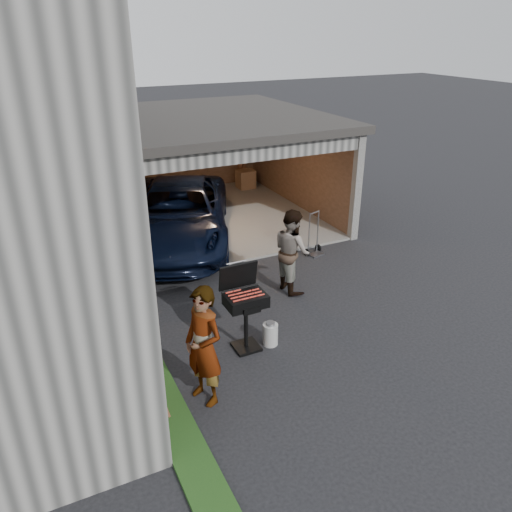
# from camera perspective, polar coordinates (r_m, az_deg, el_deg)

# --- Properties ---
(ground) EXTENTS (80.00, 80.00, 0.00)m
(ground) POSITION_cam_1_polar(r_m,az_deg,el_deg) (8.66, 3.65, -10.77)
(ground) COLOR black
(ground) RESTS_ON ground
(groundcover_strip) EXTENTS (0.50, 8.00, 0.06)m
(groundcover_strip) POSITION_cam_1_polar(r_m,az_deg,el_deg) (7.26, -8.76, -19.21)
(groundcover_strip) COLOR #193814
(groundcover_strip) RESTS_ON ground
(garage) EXTENTS (6.80, 6.30, 2.90)m
(garage) POSITION_cam_1_polar(r_m,az_deg,el_deg) (13.94, -7.35, 11.58)
(garage) COLOR #605E59
(garage) RESTS_ON ground
(minivan) EXTENTS (4.20, 5.78, 1.46)m
(minivan) POSITION_cam_1_polar(r_m,az_deg,el_deg) (12.52, -8.89, 4.49)
(minivan) COLOR black
(minivan) RESTS_ON ground
(woman) EXTENTS (0.66, 0.79, 1.85)m
(woman) POSITION_cam_1_polar(r_m,az_deg,el_deg) (7.19, -6.00, -10.25)
(woman) COLOR silver
(woman) RESTS_ON ground
(man) EXTENTS (0.66, 0.85, 1.75)m
(man) POSITION_cam_1_polar(r_m,az_deg,el_deg) (10.16, 4.11, 0.62)
(man) COLOR #49231C
(man) RESTS_ON ground
(bbq_grill) EXTENTS (0.67, 0.59, 1.49)m
(bbq_grill) POSITION_cam_1_polar(r_m,az_deg,el_deg) (8.27, -1.29, -5.29)
(bbq_grill) COLOR black
(bbq_grill) RESTS_ON ground
(propane_tank) EXTENTS (0.34, 0.34, 0.40)m
(propane_tank) POSITION_cam_1_polar(r_m,az_deg,el_deg) (8.70, 1.64, -8.94)
(propane_tank) COLOR beige
(propane_tank) RESTS_ON ground
(plywood_panel) EXTENTS (0.27, 0.97, 1.07)m
(plywood_panel) POSITION_cam_1_polar(r_m,az_deg,el_deg) (7.48, -12.01, -12.86)
(plywood_panel) COLOR brown
(plywood_panel) RESTS_ON ground
(hand_truck) EXTENTS (0.47, 0.41, 1.08)m
(hand_truck) POSITION_cam_1_polar(r_m,az_deg,el_deg) (12.05, 6.66, 1.10)
(hand_truck) COLOR slate
(hand_truck) RESTS_ON ground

